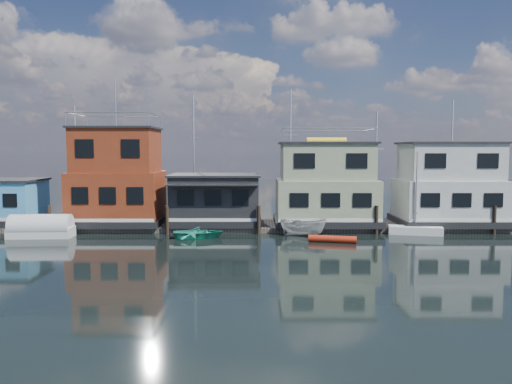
{
  "coord_description": "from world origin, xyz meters",
  "views": [
    {
      "loc": [
        2.81,
        -28.52,
        6.45
      ],
      "look_at": [
        2.8,
        12.0,
        3.0
      ],
      "focal_mm": 35.0,
      "sensor_mm": 36.0,
      "label": 1
    }
  ],
  "objects_px": {
    "houseboat_white": "(448,185)",
    "motorboat": "(303,227)",
    "tarp_runabout": "(41,228)",
    "houseboat_red": "(117,179)",
    "houseboat_green": "(326,185)",
    "red_kayak": "(332,239)",
    "houseboat_dark": "(216,199)",
    "houseboat_blue": "(2,202)",
    "day_sailer": "(415,229)",
    "dinghy_teal": "(199,233)"
  },
  "relations": [
    {
      "from": "houseboat_red",
      "to": "tarp_runabout",
      "type": "bearing_deg",
      "value": -136.93
    },
    {
      "from": "houseboat_red",
      "to": "motorboat",
      "type": "xyz_separation_m",
      "value": [
        14.83,
        -3.61,
        -3.42
      ]
    },
    {
      "from": "houseboat_blue",
      "to": "tarp_runabout",
      "type": "xyz_separation_m",
      "value": [
        4.97,
        -4.23,
        -1.52
      ]
    },
    {
      "from": "houseboat_blue",
      "to": "houseboat_dark",
      "type": "distance_m",
      "value": 17.5
    },
    {
      "from": "tarp_runabout",
      "to": "houseboat_white",
      "type": "bearing_deg",
      "value": 4.38
    },
    {
      "from": "tarp_runabout",
      "to": "houseboat_blue",
      "type": "bearing_deg",
      "value": 136.34
    },
    {
      "from": "houseboat_blue",
      "to": "houseboat_green",
      "type": "bearing_deg",
      "value": 0.0
    },
    {
      "from": "houseboat_white",
      "to": "houseboat_red",
      "type": "bearing_deg",
      "value": -180.0
    },
    {
      "from": "houseboat_green",
      "to": "motorboat",
      "type": "relative_size",
      "value": 2.37
    },
    {
      "from": "houseboat_red",
      "to": "dinghy_teal",
      "type": "distance_m",
      "value": 9.18
    },
    {
      "from": "motorboat",
      "to": "houseboat_white",
      "type": "bearing_deg",
      "value": -54.62
    },
    {
      "from": "houseboat_green",
      "to": "houseboat_white",
      "type": "bearing_deg",
      "value": -0.0
    },
    {
      "from": "houseboat_dark",
      "to": "dinghy_teal",
      "type": "xyz_separation_m",
      "value": [
        -0.9,
        -4.46,
        -2.04
      ]
    },
    {
      "from": "houseboat_blue",
      "to": "houseboat_white",
      "type": "relative_size",
      "value": 0.76
    },
    {
      "from": "houseboat_dark",
      "to": "dinghy_teal",
      "type": "height_order",
      "value": "houseboat_dark"
    },
    {
      "from": "houseboat_white",
      "to": "dinghy_teal",
      "type": "relative_size",
      "value": 2.28
    },
    {
      "from": "houseboat_red",
      "to": "red_kayak",
      "type": "height_order",
      "value": "houseboat_red"
    },
    {
      "from": "houseboat_blue",
      "to": "red_kayak",
      "type": "height_order",
      "value": "houseboat_blue"
    },
    {
      "from": "motorboat",
      "to": "day_sailer",
      "type": "bearing_deg",
      "value": -66.19
    },
    {
      "from": "houseboat_dark",
      "to": "tarp_runabout",
      "type": "xyz_separation_m",
      "value": [
        -12.53,
        -4.21,
        -1.73
      ]
    },
    {
      "from": "houseboat_blue",
      "to": "houseboat_red",
      "type": "height_order",
      "value": "houseboat_red"
    },
    {
      "from": "houseboat_blue",
      "to": "day_sailer",
      "type": "distance_m",
      "value": 33.14
    },
    {
      "from": "motorboat",
      "to": "dinghy_teal",
      "type": "height_order",
      "value": "motorboat"
    },
    {
      "from": "houseboat_green",
      "to": "motorboat",
      "type": "height_order",
      "value": "houseboat_green"
    },
    {
      "from": "houseboat_white",
      "to": "motorboat",
      "type": "xyz_separation_m",
      "value": [
        -12.17,
        -3.61,
        -2.85
      ]
    },
    {
      "from": "houseboat_blue",
      "to": "dinghy_teal",
      "type": "height_order",
      "value": "houseboat_blue"
    },
    {
      "from": "houseboat_white",
      "to": "dinghy_teal",
      "type": "height_order",
      "value": "houseboat_white"
    },
    {
      "from": "houseboat_red",
      "to": "houseboat_white",
      "type": "distance_m",
      "value": 27.01
    },
    {
      "from": "day_sailer",
      "to": "dinghy_teal",
      "type": "xyz_separation_m",
      "value": [
        -16.37,
        -1.62,
        -0.0
      ]
    },
    {
      "from": "houseboat_blue",
      "to": "tarp_runabout",
      "type": "relative_size",
      "value": 1.38
    },
    {
      "from": "houseboat_green",
      "to": "tarp_runabout",
      "type": "height_order",
      "value": "houseboat_green"
    },
    {
      "from": "houseboat_red",
      "to": "houseboat_green",
      "type": "height_order",
      "value": "houseboat_red"
    },
    {
      "from": "houseboat_dark",
      "to": "houseboat_red",
      "type": "bearing_deg",
      "value": 179.86
    },
    {
      "from": "houseboat_blue",
      "to": "red_kayak",
      "type": "xyz_separation_m",
      "value": [
        26.12,
        -6.22,
        -1.96
      ]
    },
    {
      "from": "tarp_runabout",
      "to": "motorboat",
      "type": "bearing_deg",
      "value": -1.41
    },
    {
      "from": "houseboat_white",
      "to": "tarp_runabout",
      "type": "distance_m",
      "value": 31.94
    },
    {
      "from": "houseboat_white",
      "to": "dinghy_teal",
      "type": "xyz_separation_m",
      "value": [
        -19.9,
        -4.48,
        -3.16
      ]
    },
    {
      "from": "houseboat_red",
      "to": "houseboat_blue",
      "type": "bearing_deg",
      "value": -180.0
    },
    {
      "from": "houseboat_white",
      "to": "houseboat_green",
      "type": "bearing_deg",
      "value": 180.0
    },
    {
      "from": "houseboat_green",
      "to": "dinghy_teal",
      "type": "xyz_separation_m",
      "value": [
        -9.9,
        -4.48,
        -3.17
      ]
    },
    {
      "from": "houseboat_blue",
      "to": "houseboat_red",
      "type": "xyz_separation_m",
      "value": [
        9.5,
        0.0,
        1.9
      ]
    },
    {
      "from": "houseboat_dark",
      "to": "tarp_runabout",
      "type": "relative_size",
      "value": 1.6
    },
    {
      "from": "houseboat_blue",
      "to": "day_sailer",
      "type": "relative_size",
      "value": 1.03
    },
    {
      "from": "houseboat_green",
      "to": "motorboat",
      "type": "distance_m",
      "value": 5.09
    },
    {
      "from": "day_sailer",
      "to": "houseboat_green",
      "type": "bearing_deg",
      "value": 168.74
    },
    {
      "from": "houseboat_red",
      "to": "dinghy_teal",
      "type": "bearing_deg",
      "value": -32.23
    },
    {
      "from": "tarp_runabout",
      "to": "red_kayak",
      "type": "distance_m",
      "value": 21.25
    },
    {
      "from": "houseboat_dark",
      "to": "day_sailer",
      "type": "height_order",
      "value": "day_sailer"
    },
    {
      "from": "motorboat",
      "to": "houseboat_red",
      "type": "bearing_deg",
      "value": 95.22
    },
    {
      "from": "houseboat_dark",
      "to": "red_kayak",
      "type": "bearing_deg",
      "value": -35.71
    }
  ]
}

